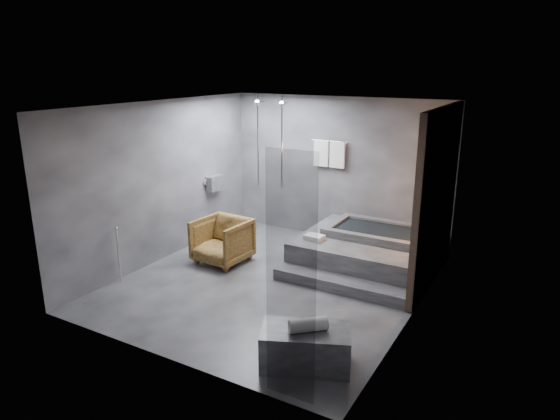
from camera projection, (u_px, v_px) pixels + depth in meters
The scene contains 7 objects.
room at pixel (303, 177), 7.58m from camera, with size 5.00×5.04×2.82m.
tub_deck at pixel (367, 251), 8.69m from camera, with size 2.20×2.00×0.50m, color #363638.
tub_step at pixel (340, 284), 7.75m from camera, with size 2.20×0.36×0.18m, color #363638.
concrete_bench at pixel (306, 347), 5.77m from camera, with size 1.02×0.56×0.46m, color #373739.
driftwood_chair at pixel (222, 241), 8.76m from camera, with size 0.85×0.87×0.79m, color #452D11.
rolled_towel at pixel (308, 325), 5.66m from camera, with size 0.16×0.16×0.44m, color white.
deck_towel at pixel (314, 237), 8.49m from camera, with size 0.32×0.23×0.08m, color silver.
Camera 1 is at (3.77, -6.36, 3.39)m, focal length 32.00 mm.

